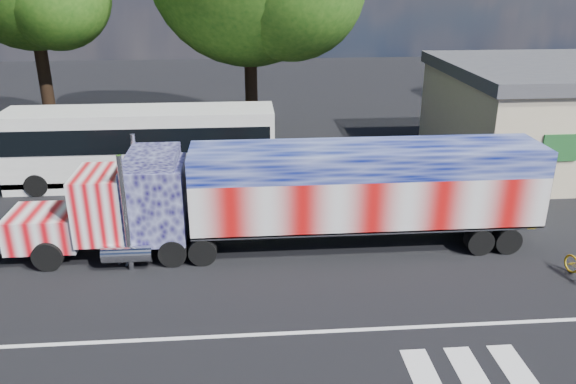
{
  "coord_description": "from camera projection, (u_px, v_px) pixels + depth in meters",
  "views": [
    {
      "loc": [
        -1.53,
        -16.16,
        9.5
      ],
      "look_at": [
        0.0,
        3.0,
        1.9
      ],
      "focal_mm": 35.0,
      "sensor_mm": 36.0,
      "label": 1
    }
  ],
  "objects": [
    {
      "name": "ground",
      "position": [
        295.0,
        278.0,
        18.59
      ],
      "size": [
        100.0,
        100.0,
        0.0
      ],
      "primitive_type": "plane",
      "color": "black"
    },
    {
      "name": "lane_markings",
      "position": [
        371.0,
        346.0,
        15.22
      ],
      "size": [
        30.0,
        2.67,
        0.01
      ],
      "color": "silver",
      "rests_on": "ground"
    },
    {
      "name": "semi_truck",
      "position": [
        300.0,
        194.0,
        19.96
      ],
      "size": [
        19.16,
        3.03,
        4.09
      ],
      "color": "black",
      "rests_on": "ground"
    },
    {
      "name": "coach_bus",
      "position": [
        142.0,
        146.0,
        26.25
      ],
      "size": [
        12.33,
        2.87,
        3.59
      ],
      "color": "silver",
      "rests_on": "ground"
    },
    {
      "name": "woman",
      "position": [
        122.0,
        242.0,
        19.2
      ],
      "size": [
        0.74,
        0.63,
        1.73
      ],
      "primitive_type": "imported",
      "rotation": [
        0.0,
        0.0,
        -0.42
      ],
      "color": "slate",
      "rests_on": "ground"
    }
  ]
}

